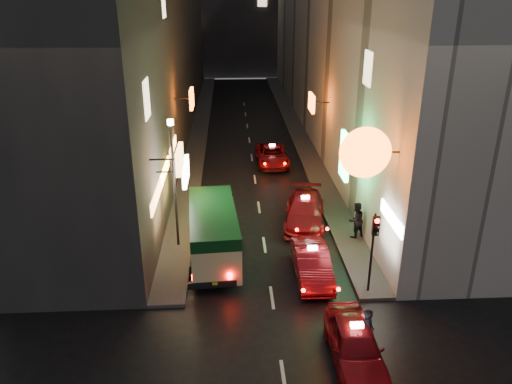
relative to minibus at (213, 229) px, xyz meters
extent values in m
cube|color=#3C3937|center=(-5.57, 22.28, 7.40)|extent=(6.00, 52.00, 18.00)
cube|color=#F1A554|center=(-1.30, -0.24, 3.44)|extent=(0.18, 1.83, 0.98)
cube|color=white|center=(-1.23, 1.33, 2.30)|extent=(0.18, 1.98, 1.02)
cube|color=#FF530C|center=(-1.46, 10.33, 3.79)|extent=(0.18, 1.51, 1.19)
cube|color=#F1A554|center=(-2.55, 0.72, 1.40)|extent=(0.10, 3.63, 0.55)
cube|color=yellow|center=(-2.55, 3.95, 1.40)|extent=(0.10, 3.37, 0.55)
cube|color=#F1A554|center=(-2.55, 8.08, 1.40)|extent=(0.10, 3.29, 0.55)
cube|color=#FFE5B2|center=(-2.56, 0.28, 5.90)|extent=(0.06, 1.30, 1.60)
cube|color=#FFE5B2|center=(-2.56, 8.28, 9.40)|extent=(0.06, 1.30, 1.60)
cube|color=beige|center=(10.43, 22.28, 7.40)|extent=(6.00, 52.00, 18.00)
cylinder|color=#FF530C|center=(6.07, -2.21, 4.24)|extent=(2.02, 0.18, 2.02)
cube|color=#32FF73|center=(6.37, 2.31, 2.61)|extent=(0.18, 1.42, 2.24)
cube|color=#FF530C|center=(6.24, 11.82, 3.12)|extent=(0.18, 1.68, 1.13)
cube|color=white|center=(7.41, -2.22, 1.40)|extent=(0.10, 2.81, 0.55)
cube|color=#FFE5B2|center=(7.42, 3.28, 6.60)|extent=(0.06, 1.30, 1.60)
cube|color=#494743|center=(-1.82, 22.28, -1.52)|extent=(1.50, 52.00, 0.15)
cube|color=#494743|center=(6.68, 22.28, -1.52)|extent=(1.50, 52.00, 0.15)
cube|color=beige|center=(0.00, -0.02, -0.16)|extent=(2.48, 5.96, 2.14)
cube|color=#0C3C16|center=(0.00, -0.02, 0.67)|extent=(2.50, 5.99, 0.53)
cube|color=black|center=(0.00, 0.27, 0.05)|extent=(2.33, 3.64, 0.49)
cube|color=black|center=(0.00, -2.88, -1.08)|extent=(2.01, 0.33, 0.29)
cube|color=#FF0A05|center=(-0.73, -2.95, -0.69)|extent=(0.17, 0.06, 0.27)
cube|color=#FF0A05|center=(0.73, -2.95, -0.69)|extent=(0.17, 0.06, 0.27)
cylinder|color=black|center=(-0.90, 1.84, -1.23)|extent=(0.21, 0.74, 0.74)
cylinder|color=black|center=(0.90, -1.88, -1.23)|extent=(0.21, 0.74, 0.74)
imported|color=maroon|center=(4.89, -7.11, -0.77)|extent=(2.19, 5.20, 1.65)
cube|color=white|center=(4.89, -7.11, 0.14)|extent=(0.42, 0.19, 0.16)
imported|color=maroon|center=(4.28, -1.73, -0.81)|extent=(2.02, 4.93, 1.57)
cube|color=white|center=(4.28, -1.73, 0.06)|extent=(0.42, 0.18, 0.16)
sphere|color=#FF0A05|center=(3.59, -3.97, -0.79)|extent=(0.16, 0.16, 0.16)
sphere|color=#FF0A05|center=(4.98, -3.97, -0.79)|extent=(0.16, 0.16, 0.16)
imported|color=maroon|center=(4.74, 3.54, -0.75)|extent=(3.05, 5.59, 1.69)
cube|color=white|center=(4.74, 3.54, 0.18)|extent=(0.44, 0.25, 0.16)
sphere|color=#FF0A05|center=(4.00, 1.13, -0.73)|extent=(0.16, 0.16, 0.16)
sphere|color=#FF0A05|center=(5.49, 1.13, -0.73)|extent=(0.16, 0.16, 0.16)
imported|color=maroon|center=(3.82, 13.28, -0.84)|extent=(2.05, 4.81, 1.52)
cube|color=white|center=(3.82, 13.28, 0.01)|extent=(0.42, 0.19, 0.16)
sphere|color=#FF0A05|center=(3.15, 11.11, -0.82)|extent=(0.16, 0.16, 0.16)
sphere|color=#FF0A05|center=(4.49, 11.11, -0.82)|extent=(0.16, 0.16, 0.16)
imported|color=black|center=(5.43, -6.66, -0.60)|extent=(0.48, 0.69, 1.99)
imported|color=black|center=(7.00, 1.62, -0.40)|extent=(0.92, 0.79, 2.09)
cylinder|color=black|center=(6.43, -3.12, 0.30)|extent=(0.10, 0.10, 3.50)
cube|color=black|center=(6.43, -3.30, 1.60)|extent=(0.26, 0.18, 0.80)
sphere|color=#FF0A05|center=(6.43, -3.41, 1.87)|extent=(0.18, 0.18, 0.18)
sphere|color=black|center=(6.43, -3.41, 1.60)|extent=(0.17, 0.17, 0.17)
sphere|color=black|center=(6.43, -3.41, 1.33)|extent=(0.17, 0.17, 0.17)
cylinder|color=black|center=(-1.77, 1.28, 1.55)|extent=(0.12, 0.12, 6.00)
cylinder|color=#FFE5BF|center=(-1.77, 1.28, 4.65)|extent=(0.28, 0.28, 0.25)
camera|label=1|loc=(0.85, -20.36, 10.23)|focal=35.00mm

